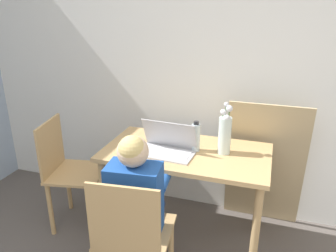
% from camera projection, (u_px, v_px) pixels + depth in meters
% --- Properties ---
extents(wall_back, '(6.40, 0.05, 2.50)m').
position_uv_depth(wall_back, '(232.00, 64.00, 2.47)').
color(wall_back, white).
rests_on(wall_back, ground_plane).
extents(dining_table, '(1.12, 0.61, 0.74)m').
position_uv_depth(dining_table, '(186.00, 165.00, 2.26)').
color(dining_table, tan).
rests_on(dining_table, ground_plane).
extents(chair_occupied, '(0.44, 0.44, 0.87)m').
position_uv_depth(chair_occupied, '(133.00, 238.00, 1.82)').
color(chair_occupied, tan).
rests_on(chair_occupied, ground_plane).
extents(chair_spare, '(0.47, 0.47, 0.87)m').
position_uv_depth(chair_spare, '(69.00, 171.00, 2.54)').
color(chair_spare, tan).
rests_on(chair_spare, ground_plane).
extents(person_seated, '(0.34, 0.45, 1.05)m').
position_uv_depth(person_seated, '(138.00, 196.00, 1.85)').
color(person_seated, '#1E4C9E').
rests_on(person_seated, ground_plane).
extents(laptop, '(0.39, 0.25, 0.22)m').
position_uv_depth(laptop, '(167.00, 145.00, 2.18)').
color(laptop, '#B2B2B7').
rests_on(laptop, dining_table).
extents(flower_vase, '(0.08, 0.08, 0.35)m').
position_uv_depth(flower_vase, '(225.00, 133.00, 2.14)').
color(flower_vase, silver).
rests_on(flower_vase, dining_table).
extents(water_bottle, '(0.06, 0.06, 0.21)m').
position_uv_depth(water_bottle, '(196.00, 137.00, 2.19)').
color(water_bottle, silver).
rests_on(water_bottle, dining_table).
extents(cardboard_panel, '(0.59, 0.16, 1.02)m').
position_uv_depth(cardboard_panel, '(264.00, 165.00, 2.53)').
color(cardboard_panel, tan).
rests_on(cardboard_panel, ground_plane).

